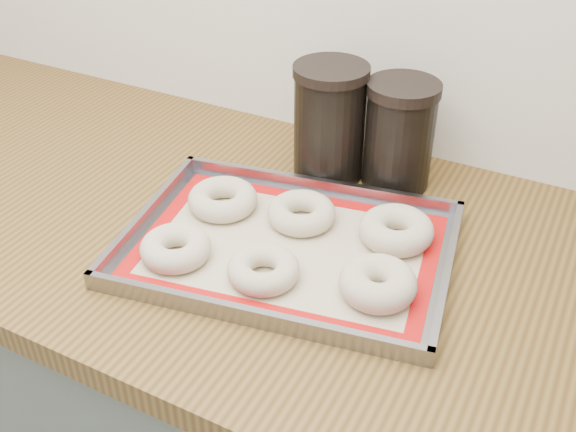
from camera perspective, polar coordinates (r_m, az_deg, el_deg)
The scene contains 11 objects.
countertop at distance 0.95m, azimuth 14.57°, elevation -6.90°, with size 3.06×0.68×0.04m, color brown.
baking_tray at distance 0.97m, azimuth 0.00°, elevation -2.59°, with size 0.51×0.40×0.03m.
baking_mat at distance 0.97m, azimuth 0.00°, elevation -2.68°, with size 0.46×0.36×0.00m.
bagel_front_left at distance 0.95m, azimuth -9.49°, elevation -2.68°, with size 0.10×0.10×0.04m, color beige.
bagel_front_mid at distance 0.90m, azimuth -2.09°, elevation -4.55°, with size 0.10×0.10×0.03m, color beige.
bagel_front_right at distance 0.88m, azimuth 7.61°, elevation -5.67°, with size 0.10×0.10×0.04m, color beige.
bagel_back_left at distance 1.04m, azimuth -5.55°, elevation 1.42°, with size 0.11×0.11×0.04m, color beige.
bagel_back_mid at distance 1.01m, azimuth 1.14°, elevation 0.26°, with size 0.10×0.10×0.03m, color beige.
bagel_back_right at distance 0.98m, azimuth 9.15°, elevation -1.17°, with size 0.11×0.11×0.04m, color beige.
canister_left at distance 1.10m, azimuth 3.53°, elevation 7.93°, with size 0.12×0.12×0.19m.
canister_mid at distance 1.09m, azimuth 9.40°, elevation 6.81°, with size 0.12×0.12×0.18m.
Camera 1 is at (0.11, 0.96, 1.49)m, focal length 42.00 mm.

